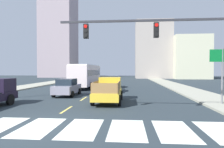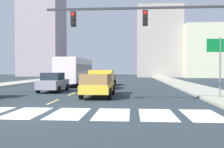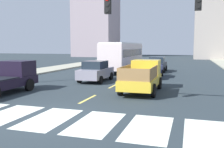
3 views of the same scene
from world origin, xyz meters
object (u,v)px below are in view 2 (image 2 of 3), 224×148
(city_bus, at_px, (75,70))
(sedan_near_left, at_px, (103,80))
(traffic_signal_gantry, at_px, (167,29))
(sedan_near_right, at_px, (107,78))
(sedan_far, at_px, (53,82))
(pickup_stakebed, at_px, (99,84))
(direction_sign_green, at_px, (220,54))

(city_bus, distance_m, sedan_near_left, 6.59)
(sedan_near_left, height_order, traffic_signal_gantry, traffic_signal_gantry)
(sedan_near_left, bearing_deg, sedan_near_right, 88.72)
(city_bus, distance_m, sedan_far, 9.11)
(pickup_stakebed, xyz_separation_m, sedan_far, (-4.58, 3.36, -0.08))
(sedan_far, relative_size, traffic_signal_gantry, 0.43)
(traffic_signal_gantry, bearing_deg, sedan_far, 137.56)
(sedan_near_right, distance_m, direction_sign_green, 16.95)
(pickup_stakebed, height_order, city_bus, city_bus)
(pickup_stakebed, xyz_separation_m, sedan_near_right, (-0.67, 12.99, -0.08))
(city_bus, bearing_deg, sedan_far, -91.37)
(sedan_far, bearing_deg, traffic_signal_gantry, -43.99)
(city_bus, bearing_deg, direction_sign_green, -47.67)
(sedan_far, xyz_separation_m, sedan_near_left, (3.99, 3.92, 0.00))
(sedan_near_right, distance_m, traffic_signal_gantry, 18.85)
(pickup_stakebed, bearing_deg, sedan_near_left, 95.74)
(sedan_near_right, relative_size, direction_sign_green, 1.05)
(sedan_near_right, relative_size, sedan_near_left, 1.00)
(pickup_stakebed, xyz_separation_m, traffic_signal_gantry, (4.39, -4.85, 3.31))
(sedan_near_right, height_order, sedan_near_left, same)
(direction_sign_green, bearing_deg, sedan_near_right, 122.64)
(pickup_stakebed, distance_m, sedan_far, 5.67)
(sedan_near_right, bearing_deg, sedan_near_left, -90.54)
(sedan_near_left, distance_m, traffic_signal_gantry, 13.53)
(sedan_near_right, xyz_separation_m, sedan_far, (-3.90, -9.64, 0.00))
(city_bus, xyz_separation_m, sedan_near_left, (4.00, -5.13, -1.09))
(sedan_near_right, bearing_deg, city_bus, -172.84)
(sedan_near_right, relative_size, traffic_signal_gantry, 0.43)
(pickup_stakebed, height_order, traffic_signal_gantry, traffic_signal_gantry)
(pickup_stakebed, bearing_deg, traffic_signal_gantry, -46.63)
(sedan_far, relative_size, sedan_near_left, 1.00)
(pickup_stakebed, distance_m, traffic_signal_gantry, 7.33)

